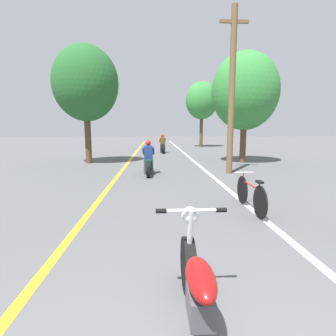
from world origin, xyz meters
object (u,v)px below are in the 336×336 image
(utility_pole, at_px, (232,90))
(motorcycle_rider_lead, at_px, (148,162))
(motorcycle_rider_far, at_px, (163,146))
(bicycle_parked, at_px, (251,194))
(motorcycle_foreground, at_px, (199,296))
(roadside_tree_right_near, at_px, (245,91))
(roadside_tree_right_far, at_px, (202,101))
(roadside_tree_left, at_px, (86,84))

(utility_pole, relative_size, motorcycle_rider_lead, 3.14)
(motorcycle_rider_far, xyz_separation_m, bicycle_parked, (1.52, -14.03, -0.16))
(motorcycle_foreground, distance_m, bicycle_parked, 3.93)
(roadside_tree_right_near, xyz_separation_m, bicycle_parked, (-2.60, -8.25, -3.34))
(motorcycle_rider_far, height_order, bicycle_parked, motorcycle_rider_far)
(utility_pole, xyz_separation_m, motorcycle_rider_far, (-2.43, 9.19, -2.75))
(motorcycle_foreground, bearing_deg, roadside_tree_right_near, 69.75)
(roadside_tree_right_far, bearing_deg, utility_pole, -95.80)
(roadside_tree_left, distance_m, motorcycle_rider_lead, 5.94)
(roadside_tree_right_near, height_order, roadside_tree_left, roadside_tree_left)
(roadside_tree_left, relative_size, motorcycle_rider_far, 2.94)
(motorcycle_rider_far, bearing_deg, roadside_tree_left, -125.31)
(utility_pole, height_order, motorcycle_rider_lead, utility_pole)
(motorcycle_rider_lead, bearing_deg, motorcycle_foreground, -85.77)
(roadside_tree_right_near, relative_size, roadside_tree_left, 0.96)
(utility_pole, height_order, bicycle_parked, utility_pole)
(utility_pole, bearing_deg, motorcycle_foreground, -107.60)
(roadside_tree_left, xyz_separation_m, motorcycle_foreground, (3.82, -11.85, -3.63))
(utility_pole, height_order, motorcycle_foreground, utility_pole)
(roadside_tree_left, bearing_deg, motorcycle_rider_lead, -47.90)
(motorcycle_foreground, relative_size, motorcycle_rider_lead, 1.04)
(motorcycle_rider_far, bearing_deg, motorcycle_rider_lead, -95.20)
(roadside_tree_right_far, height_order, motorcycle_rider_lead, roadside_tree_right_far)
(roadside_tree_right_far, distance_m, motorcycle_foreground, 24.48)
(motorcycle_foreground, xyz_separation_m, motorcycle_rider_lead, (-0.61, 8.30, 0.10))
(motorcycle_foreground, height_order, motorcycle_rider_lead, motorcycle_rider_lead)
(roadside_tree_left, bearing_deg, utility_pole, -28.25)
(roadside_tree_right_near, distance_m, roadside_tree_left, 8.17)
(motorcycle_foreground, distance_m, motorcycle_rider_lead, 8.32)
(roadside_tree_right_far, bearing_deg, motorcycle_rider_far, -122.71)
(utility_pole, xyz_separation_m, roadside_tree_right_near, (1.69, 3.41, 0.43))
(roadside_tree_right_near, xyz_separation_m, roadside_tree_left, (-8.16, 0.07, 0.33))
(roadside_tree_right_near, bearing_deg, roadside_tree_right_far, 90.60)
(roadside_tree_right_far, relative_size, roadside_tree_left, 1.05)
(utility_pole, bearing_deg, roadside_tree_right_far, 84.20)
(utility_pole, relative_size, motorcycle_foreground, 3.01)
(bicycle_parked, bearing_deg, roadside_tree_right_far, 83.03)
(bicycle_parked, bearing_deg, motorcycle_rider_far, 96.17)
(roadside_tree_right_near, distance_m, bicycle_parked, 9.28)
(bicycle_parked, bearing_deg, roadside_tree_left, 123.76)
(roadside_tree_right_far, bearing_deg, motorcycle_foreground, -100.07)
(motorcycle_rider_lead, height_order, motorcycle_rider_far, motorcycle_rider_far)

